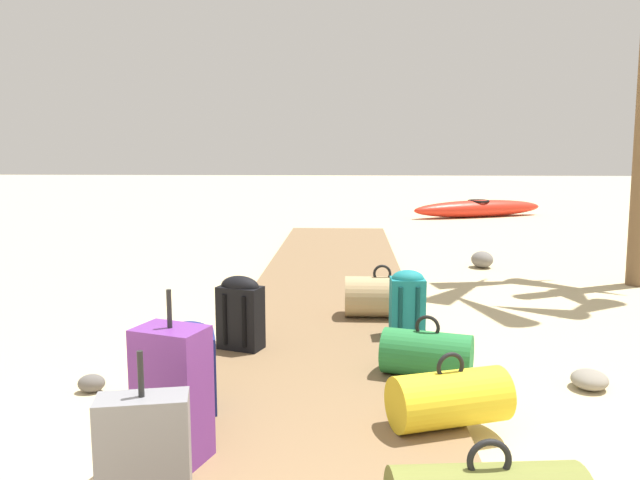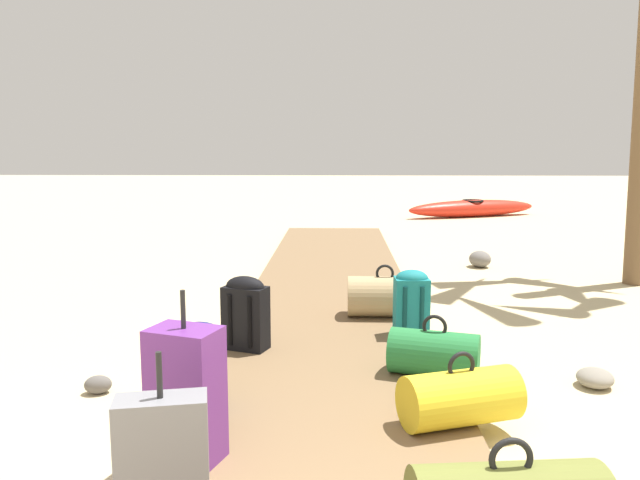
% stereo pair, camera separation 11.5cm
% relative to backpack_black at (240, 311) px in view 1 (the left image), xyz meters
% --- Properties ---
extents(ground_plane, '(60.00, 60.00, 0.00)m').
position_rel_backpack_black_xyz_m(ground_plane, '(0.62, 0.88, -0.37)').
color(ground_plane, '#CCB789').
extents(boardwalk, '(1.69, 10.46, 0.08)m').
position_rel_backpack_black_xyz_m(boardwalk, '(0.62, 1.92, -0.33)').
color(boardwalk, brown).
rests_on(boardwalk, ground).
extents(backpack_black, '(0.37, 0.28, 0.56)m').
position_rel_backpack_black_xyz_m(backpack_black, '(0.00, 0.00, 0.00)').
color(backpack_black, black).
rests_on(backpack_black, boardwalk).
extents(duffel_bag_yellow, '(0.70, 0.50, 0.42)m').
position_rel_backpack_black_xyz_m(duffel_bag_yellow, '(1.36, -1.27, -0.14)').
color(duffel_bag_yellow, gold).
rests_on(duffel_bag_yellow, boardwalk).
extents(suitcase_purple, '(0.39, 0.33, 0.84)m').
position_rel_backpack_black_xyz_m(suitcase_purple, '(-0.04, -1.70, 0.04)').
color(suitcase_purple, '#6B2D84').
rests_on(suitcase_purple, boardwalk).
extents(backpack_teal, '(0.28, 0.24, 0.54)m').
position_rel_backpack_black_xyz_m(backpack_teal, '(1.28, 0.38, -0.01)').
color(backpack_teal, '#197A7F').
rests_on(backpack_teal, boardwalk).
extents(duffel_bag_green, '(0.65, 0.46, 0.42)m').
position_rel_backpack_black_xyz_m(duffel_bag_green, '(1.33, -0.53, -0.14)').
color(duffel_bag_green, '#237538').
rests_on(duffel_bag_green, boardwalk).
extents(backpack_navy, '(0.36, 0.33, 0.52)m').
position_rel_backpack_black_xyz_m(backpack_navy, '(-0.10, -1.13, -0.02)').
color(backpack_navy, navy).
rests_on(backpack_navy, boardwalk).
extents(suitcase_grey, '(0.39, 0.24, 0.72)m').
position_rel_backpack_black_xyz_m(suitcase_grey, '(-0.01, -2.22, -0.03)').
color(suitcase_grey, slate).
rests_on(suitcase_grey, boardwalk).
extents(duffel_bag_tan, '(0.66, 0.37, 0.47)m').
position_rel_backpack_black_xyz_m(duffel_bag_tan, '(1.11, 0.96, -0.11)').
color(duffel_bag_tan, tan).
rests_on(duffel_bag_tan, boardwalk).
extents(kayak, '(3.26, 1.73, 0.39)m').
position_rel_backpack_black_xyz_m(kayak, '(3.78, 9.92, -0.18)').
color(kayak, red).
rests_on(kayak, ground).
extents(rock_right_near, '(0.30, 0.32, 0.12)m').
position_rel_backpack_black_xyz_m(rock_right_near, '(2.41, -0.49, -0.31)').
color(rock_right_near, gray).
rests_on(rock_right_near, ground).
extents(rock_left_mid, '(0.20, 0.16, 0.12)m').
position_rel_backpack_black_xyz_m(rock_left_mid, '(-0.87, -0.70, -0.31)').
color(rock_left_mid, '#5B5651').
rests_on(rock_left_mid, ground).
extents(rock_right_mid, '(0.29, 0.33, 0.22)m').
position_rel_backpack_black_xyz_m(rock_right_mid, '(2.59, 3.75, -0.26)').
color(rock_right_mid, slate).
rests_on(rock_right_mid, ground).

